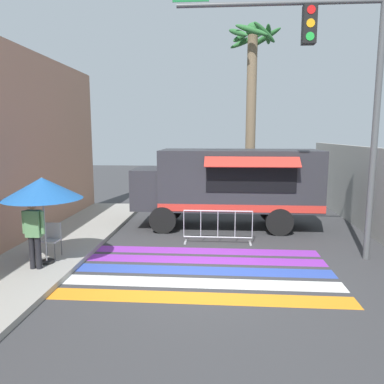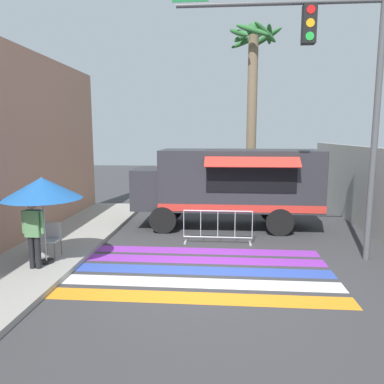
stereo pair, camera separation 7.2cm
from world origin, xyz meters
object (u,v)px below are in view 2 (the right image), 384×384
(folding_chair, at_px, (51,236))
(barricade_front, at_px, (218,227))
(food_truck, at_px, (225,181))
(traffic_signal_pole, at_px, (337,76))
(palm_tree, at_px, (253,91))
(patio_umbrella, at_px, (42,189))
(vendor_person, at_px, (33,230))

(folding_chair, relative_size, barricade_front, 0.42)
(food_truck, distance_m, barricade_front, 2.29)
(traffic_signal_pole, height_order, palm_tree, palm_tree)
(patio_umbrella, relative_size, barricade_front, 1.02)
(food_truck, xyz_separation_m, patio_umbrella, (-4.36, -4.41, 0.34))
(traffic_signal_pole, bearing_deg, folding_chair, -173.73)
(vendor_person, relative_size, barricade_front, 0.79)
(barricade_front, distance_m, palm_tree, 7.67)
(patio_umbrella, relative_size, palm_tree, 0.27)
(patio_umbrella, xyz_separation_m, barricade_front, (4.14, 2.43, -1.46))
(folding_chair, xyz_separation_m, barricade_front, (4.22, 1.93, -0.15))
(food_truck, relative_size, folding_chair, 7.36)
(palm_tree, bearing_deg, food_truck, -106.16)
(food_truck, xyz_separation_m, vendor_person, (-4.43, -4.81, -0.56))
(vendor_person, bearing_deg, palm_tree, 47.82)
(food_truck, xyz_separation_m, folding_chair, (-4.44, -3.91, -0.97))
(food_truck, height_order, vendor_person, food_truck)
(food_truck, bearing_deg, vendor_person, -132.68)
(folding_chair, relative_size, palm_tree, 0.11)
(food_truck, bearing_deg, patio_umbrella, -134.67)
(vendor_person, height_order, palm_tree, palm_tree)
(food_truck, relative_size, barricade_front, 3.06)
(barricade_front, bearing_deg, palm_tree, 77.01)
(food_truck, relative_size, palm_tree, 0.80)
(folding_chair, bearing_deg, patio_umbrella, -61.32)
(patio_umbrella, height_order, barricade_front, patio_umbrella)
(food_truck, relative_size, vendor_person, 3.87)
(traffic_signal_pole, distance_m, patio_umbrella, 7.63)
(food_truck, bearing_deg, folding_chair, -138.62)
(food_truck, distance_m, patio_umbrella, 6.21)
(traffic_signal_pole, xyz_separation_m, palm_tree, (-1.51, 7.13, 0.47))
(patio_umbrella, relative_size, folding_chair, 2.45)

